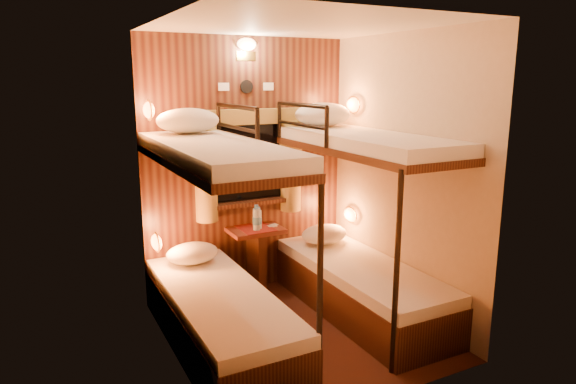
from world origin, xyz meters
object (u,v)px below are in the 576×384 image
bunk_right (361,252)px  bottle_right (256,219)px  bottle_left (259,220)px  table (256,252)px  bunk_left (219,278)px

bunk_right → bottle_right: 1.00m
bottle_left → bottle_right: bottle_right is taller
table → bottle_left: 0.33m
bunk_left → bottle_right: 0.98m
bunk_right → bottle_left: 1.00m
bottle_left → bunk_right: bearing=-50.2°
bunk_right → bottle_right: bearing=132.7°
bunk_right → bottle_right: size_ratio=7.86×
bunk_left → bottle_left: (0.67, 0.76, 0.18)m
bunk_left → bottle_left: bearing=48.6°
bottle_left → bottle_right: size_ratio=0.87×
table → bottle_right: bottle_right is taller
bunk_right → bunk_left: bearing=180.0°
table → bottle_left: bottle_left is taller
table → bottle_right: bearing=-106.7°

